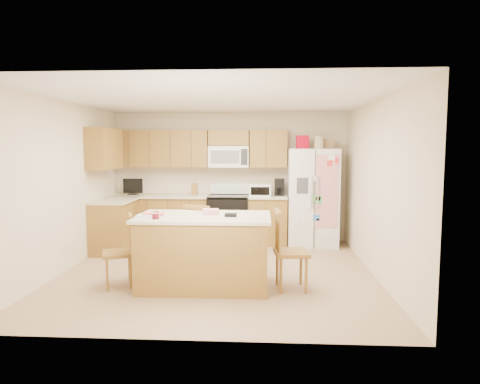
# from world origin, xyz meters

# --- Properties ---
(ground) EXTENTS (4.50, 4.50, 0.00)m
(ground) POSITION_xyz_m (0.00, 0.00, 0.00)
(ground) COLOR #95785B
(ground) RESTS_ON ground
(room_shell) EXTENTS (4.60, 4.60, 2.52)m
(room_shell) POSITION_xyz_m (0.00, 0.00, 1.44)
(room_shell) COLOR beige
(room_shell) RESTS_ON ground
(cabinetry) EXTENTS (3.36, 1.56, 2.15)m
(cabinetry) POSITION_xyz_m (-0.98, 1.79, 0.91)
(cabinetry) COLOR olive
(cabinetry) RESTS_ON ground
(stove) EXTENTS (0.76, 0.65, 1.13)m
(stove) POSITION_xyz_m (0.00, 1.94, 0.47)
(stove) COLOR black
(stove) RESTS_ON ground
(refrigerator) EXTENTS (0.90, 0.79, 2.04)m
(refrigerator) POSITION_xyz_m (1.57, 1.87, 0.92)
(refrigerator) COLOR white
(refrigerator) RESTS_ON ground
(island) EXTENTS (1.73, 1.01, 1.03)m
(island) POSITION_xyz_m (-0.10, -0.66, 0.48)
(island) COLOR olive
(island) RESTS_ON ground
(windsor_chair_left) EXTENTS (0.51, 0.52, 0.95)m
(windsor_chair_left) POSITION_xyz_m (-1.20, -0.70, 0.45)
(windsor_chair_left) COLOR olive
(windsor_chair_left) RESTS_ON ground
(windsor_chair_back) EXTENTS (0.56, 0.55, 1.01)m
(windsor_chair_back) POSITION_xyz_m (-0.22, -0.04, 0.48)
(windsor_chair_back) COLOR olive
(windsor_chair_back) RESTS_ON ground
(windsor_chair_right) EXTENTS (0.46, 0.48, 1.03)m
(windsor_chair_right) POSITION_xyz_m (1.00, -0.70, 0.49)
(windsor_chair_right) COLOR olive
(windsor_chair_right) RESTS_ON ground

